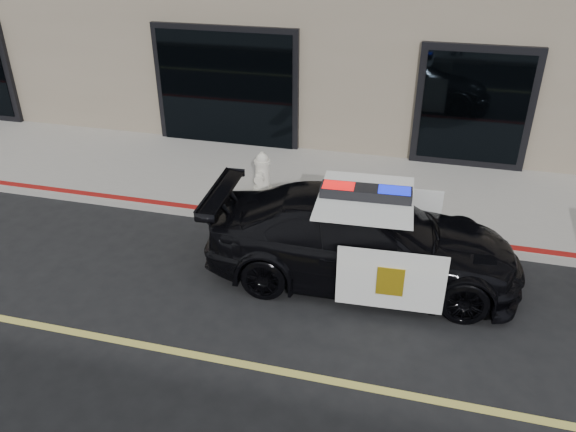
# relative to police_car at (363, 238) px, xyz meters

# --- Properties ---
(ground) EXTENTS (120.00, 120.00, 0.00)m
(ground) POSITION_rel_police_car_xyz_m (-2.87, -2.33, -0.70)
(ground) COLOR black
(ground) RESTS_ON ground
(sidewalk_n) EXTENTS (60.00, 3.50, 0.15)m
(sidewalk_n) POSITION_rel_police_car_xyz_m (-2.87, 2.92, -0.63)
(sidewalk_n) COLOR gray
(sidewalk_n) RESTS_ON ground
(police_car) EXTENTS (2.49, 4.99, 1.56)m
(police_car) POSITION_rel_police_car_xyz_m (0.00, 0.00, 0.00)
(police_car) COLOR black
(police_car) RESTS_ON ground
(fire_hydrant) EXTENTS (0.38, 0.52, 0.83)m
(fire_hydrant) POSITION_rel_police_car_xyz_m (-2.29, 2.24, -0.16)
(fire_hydrant) COLOR silver
(fire_hydrant) RESTS_ON sidewalk_n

